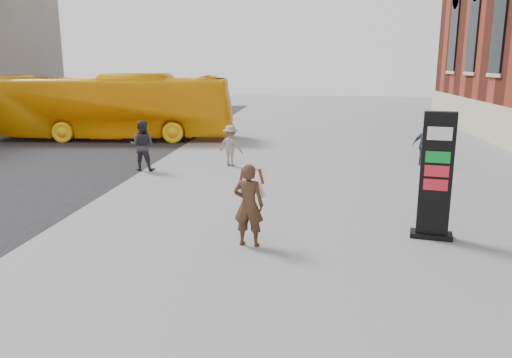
# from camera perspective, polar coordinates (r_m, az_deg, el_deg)

# --- Properties ---
(ground) EXTENTS (100.00, 100.00, 0.00)m
(ground) POSITION_cam_1_polar(r_m,az_deg,el_deg) (10.25, 0.52, -8.09)
(ground) COLOR #9E9EA3
(info_pylon) EXTENTS (0.94, 0.59, 2.73)m
(info_pylon) POSITION_cam_1_polar(r_m,az_deg,el_deg) (11.24, 19.86, 0.30)
(info_pylon) COLOR black
(info_pylon) RESTS_ON ground
(woman) EXTENTS (0.69, 0.64, 1.73)m
(woman) POSITION_cam_1_polar(r_m,az_deg,el_deg) (10.24, -0.84, -2.86)
(woman) COLOR #412A1B
(woman) RESTS_ON ground
(bus) EXTENTS (11.79, 3.82, 3.22)m
(bus) POSITION_cam_1_polar(r_m,az_deg,el_deg) (25.88, -15.79, 7.96)
(bus) COLOR #FCB70E
(bus) RESTS_ON road
(pedestrian_a) EXTENTS (0.86, 0.67, 1.77)m
(pedestrian_a) POSITION_cam_1_polar(r_m,az_deg,el_deg) (17.99, -12.86, 3.75)
(pedestrian_a) COLOR #2F2E34
(pedestrian_a) RESTS_ON ground
(pedestrian_b) EXTENTS (1.11, 0.89, 1.50)m
(pedestrian_b) POSITION_cam_1_polar(r_m,az_deg,el_deg) (18.39, -2.91, 3.83)
(pedestrian_b) COLOR gray
(pedestrian_b) RESTS_ON ground
(pedestrian_c) EXTENTS (0.96, 0.68, 1.50)m
(pedestrian_c) POSITION_cam_1_polar(r_m,az_deg,el_deg) (19.42, 18.72, 3.65)
(pedestrian_c) COLOR #3B4B6A
(pedestrian_c) RESTS_ON ground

